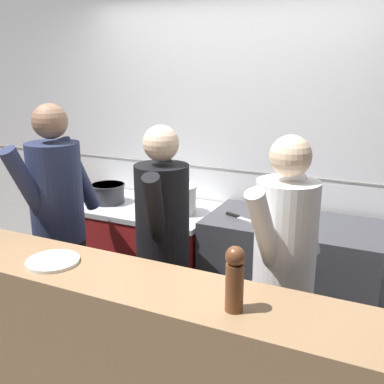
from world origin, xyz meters
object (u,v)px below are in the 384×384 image
sauce_pot (180,199)px  pepper_mill (235,277)px  chef_head_cook (58,218)px  chef_sous (163,241)px  plated_dish_main (53,261)px  stock_pot (108,193)px  chefs_knife (242,218)px  oven_range (145,254)px  mixing_bowl_steel (292,215)px  chef_line (284,268)px

sauce_pot → pepper_mill: 1.66m
chef_head_cook → chef_sous: chef_head_cook is taller
pepper_mill → plated_dish_main: bearing=177.9°
stock_pot → chefs_knife: bearing=-2.3°
chefs_knife → chef_head_cook: size_ratio=0.20×
pepper_mill → chef_sous: bearing=136.6°
sauce_pot → chef_sous: 0.71m
stock_pot → chefs_knife: (1.20, -0.05, -0.03)m
oven_range → sauce_pot: 0.66m
mixing_bowl_steel → pepper_mill: (0.08, -1.41, 0.18)m
chefs_knife → pepper_mill: bearing=-72.3°
chefs_knife → stock_pot: bearing=177.7°
chef_line → chef_head_cook: bearing=-162.7°
chefs_knife → chef_line: bearing=-54.8°
oven_range → pepper_mill: size_ratio=4.16×
stock_pot → sauce_pot: bearing=0.8°
oven_range → chef_line: size_ratio=0.74×
plated_dish_main → chef_sous: (0.30, 0.65, -0.07)m
mixing_bowl_steel → chefs_knife: mixing_bowl_steel is taller
chef_line → sauce_pot: bearing=161.0°
stock_pot → chef_sous: bearing=-36.8°
oven_range → chef_sous: 1.04m
plated_dish_main → chef_sous: chef_sous is taller
chefs_knife → chef_head_cook: chef_head_cook is taller
oven_range → chefs_knife: chefs_knife is taller
oven_range → pepper_mill: 2.03m
mixing_bowl_steel → chef_sous: bearing=-131.4°
chef_sous → chef_line: size_ratio=1.00×
oven_range → mixing_bowl_steel: (1.22, 0.01, 0.52)m
pepper_mill → chef_head_cook: (-1.51, 0.62, -0.16)m
stock_pot → pepper_mill: 2.11m
oven_range → chef_sous: size_ratio=0.74×
plated_dish_main → pepper_mill: pepper_mill is taller
mixing_bowl_steel → chef_head_cook: 1.63m
pepper_mill → chef_head_cook: chef_head_cook is taller
mixing_bowl_steel → chef_line: bearing=-79.7°
oven_range → mixing_bowl_steel: size_ratio=5.56×
sauce_pot → stock_pot: bearing=-179.2°
oven_range → chef_line: (1.36, -0.77, 0.48)m
oven_range → mixing_bowl_steel: bearing=0.7°
pepper_mill → mixing_bowl_steel: bearing=93.4°
plated_dish_main → pepper_mill: size_ratio=0.95×
oven_range → sauce_pot: size_ratio=4.65×
pepper_mill → chef_head_cook: size_ratio=0.17×
mixing_bowl_steel → chef_line: chef_line is taller
sauce_pot → chef_line: chef_line is taller
mixing_bowl_steel → chefs_knife: 0.35m
chef_head_cook → chef_line: chef_head_cook is taller
stock_pot → plated_dish_main: size_ratio=1.02×
chef_sous → chef_line: 0.79m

